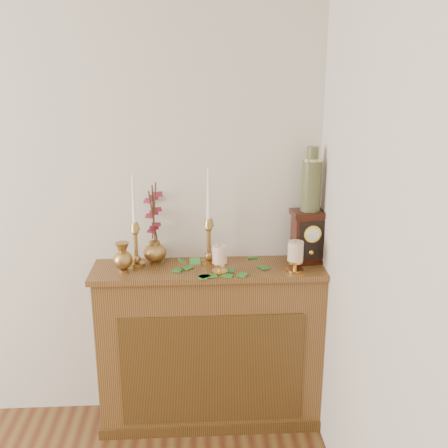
{
  "coord_description": "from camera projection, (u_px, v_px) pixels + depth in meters",
  "views": [
    {
      "loc": [
        1.33,
        -0.48,
        1.93
      ],
      "look_at": [
        1.47,
        2.05,
        1.18
      ],
      "focal_mm": 42.0,
      "sensor_mm": 36.0,
      "label": 1
    }
  ],
  "objects": [
    {
      "name": "ivy_garland",
      "position": [
        205.0,
        269.0,
        2.67
      ],
      "size": [
        0.48,
        0.2,
        0.09
      ],
      "rotation": [
        0.0,
        0.0,
        -0.22
      ],
      "color": "#2E702A",
      "rests_on": "console_shelf"
    },
    {
      "name": "pillar_candle_left",
      "position": [
        220.0,
        258.0,
        2.65
      ],
      "size": [
        0.08,
        0.08,
        0.16
      ],
      "rotation": [
        0.0,
        0.0,
        0.25
      ],
      "color": "gold",
      "rests_on": "console_shelf"
    },
    {
      "name": "candlestick_center",
      "position": [
        209.0,
        233.0,
        2.76
      ],
      "size": [
        0.09,
        0.09,
        0.51
      ],
      "rotation": [
        0.0,
        0.0,
        0.09
      ],
      "color": "#B88A49",
      "rests_on": "console_shelf"
    },
    {
      "name": "ginger_jar",
      "position": [
        154.0,
        225.0,
        2.79
      ],
      "size": [
        0.19,
        0.2,
        0.45
      ],
      "rotation": [
        0.0,
        0.0,
        -0.08
      ],
      "color": "#B88A49",
      "rests_on": "console_shelf"
    },
    {
      "name": "pillar_candle_right",
      "position": [
        295.0,
        255.0,
        2.67
      ],
      "size": [
        0.09,
        0.09,
        0.17
      ],
      "rotation": [
        0.0,
        0.0,
        0.17
      ],
      "color": "gold",
      "rests_on": "console_shelf"
    },
    {
      "name": "bud_vase",
      "position": [
        123.0,
        258.0,
        2.66
      ],
      "size": [
        0.1,
        0.1,
        0.16
      ],
      "rotation": [
        0.0,
        0.0,
        0.01
      ],
      "color": "#B88A49",
      "rests_on": "console_shelf"
    },
    {
      "name": "candlestick_left",
      "position": [
        135.0,
        237.0,
        2.72
      ],
      "size": [
        0.08,
        0.08,
        0.49
      ],
      "rotation": [
        0.0,
        0.0,
        -0.26
      ],
      "color": "#B88A49",
      "rests_on": "console_shelf"
    },
    {
      "name": "ceramic_vase",
      "position": [
        311.0,
        182.0,
        2.71
      ],
      "size": [
        0.1,
        0.1,
        0.34
      ],
      "rotation": [
        0.0,
        0.0,
        0.09
      ],
      "color": "#1C382D",
      "rests_on": "mantel_clock"
    },
    {
      "name": "mantel_clock",
      "position": [
        309.0,
        237.0,
        2.79
      ],
      "size": [
        0.2,
        0.15,
        0.29
      ],
      "rotation": [
        0.0,
        0.0,
        0.09
      ],
      "color": "black",
      "rests_on": "console_shelf"
    },
    {
      "name": "console_shelf",
      "position": [
        211.0,
        350.0,
        2.9
      ],
      "size": [
        1.24,
        0.34,
        0.93
      ],
      "color": "brown",
      "rests_on": "ground"
    }
  ]
}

